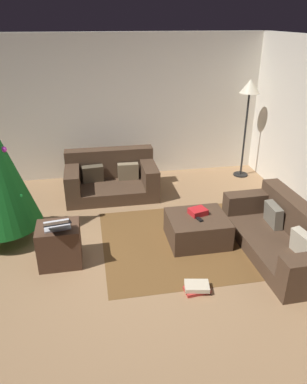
{
  "coord_description": "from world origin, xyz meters",
  "views": [
    {
      "loc": [
        -0.19,
        -3.68,
        2.83
      ],
      "look_at": [
        0.59,
        0.6,
        0.75
      ],
      "focal_mm": 34.41,
      "sensor_mm": 36.0,
      "label": 1
    }
  ],
  "objects_px": {
    "side_table": "(60,245)",
    "corner_lamp": "(249,94)",
    "couch_right": "(286,235)",
    "gift_box": "(198,212)",
    "tv_remote": "(198,219)",
    "book_stack": "(197,288)",
    "couch_left": "(111,178)",
    "ottoman": "(197,229)",
    "laptop": "(57,225)"
  },
  "relations": [
    {
      "from": "couch_right",
      "to": "gift_box",
      "type": "bearing_deg",
      "value": 61.11
    },
    {
      "from": "gift_box",
      "to": "book_stack",
      "type": "relative_size",
      "value": 0.74
    },
    {
      "from": "side_table",
      "to": "laptop",
      "type": "height_order",
      "value": "laptop"
    },
    {
      "from": "couch_right",
      "to": "corner_lamp",
      "type": "height_order",
      "value": "corner_lamp"
    },
    {
      "from": "gift_box",
      "to": "tv_remote",
      "type": "relative_size",
      "value": 1.42
    },
    {
      "from": "couch_left",
      "to": "ottoman",
      "type": "height_order",
      "value": "couch_left"
    },
    {
      "from": "ottoman",
      "to": "laptop",
      "type": "height_order",
      "value": "laptop"
    },
    {
      "from": "ottoman",
      "to": "laptop",
      "type": "xyz_separation_m",
      "value": [
        -1.83,
        -0.25,
        0.4
      ]
    },
    {
      "from": "tv_remote",
      "to": "corner_lamp",
      "type": "relative_size",
      "value": 0.09
    },
    {
      "from": "couch_left",
      "to": "laptop",
      "type": "distance_m",
      "value": 2.17
    },
    {
      "from": "couch_right",
      "to": "tv_remote",
      "type": "relative_size",
      "value": 11.76
    },
    {
      "from": "couch_left",
      "to": "laptop",
      "type": "height_order",
      "value": "couch_left"
    },
    {
      "from": "ottoman",
      "to": "side_table",
      "type": "relative_size",
      "value": 1.51
    },
    {
      "from": "tv_remote",
      "to": "book_stack",
      "type": "relative_size",
      "value": 0.52
    },
    {
      "from": "couch_right",
      "to": "gift_box",
      "type": "relative_size",
      "value": 8.29
    },
    {
      "from": "laptop",
      "to": "book_stack",
      "type": "xyz_separation_m",
      "value": [
        1.53,
        -0.77,
        -0.54
      ]
    },
    {
      "from": "couch_right",
      "to": "side_table",
      "type": "bearing_deg",
      "value": 83.19
    },
    {
      "from": "couch_left",
      "to": "couch_right",
      "type": "relative_size",
      "value": 0.82
    },
    {
      "from": "couch_right",
      "to": "tv_remote",
      "type": "distance_m",
      "value": 1.15
    },
    {
      "from": "couch_right",
      "to": "laptop",
      "type": "distance_m",
      "value": 2.91
    },
    {
      "from": "laptop",
      "to": "corner_lamp",
      "type": "bearing_deg",
      "value": 35.1
    },
    {
      "from": "couch_right",
      "to": "ottoman",
      "type": "distance_m",
      "value": 1.16
    },
    {
      "from": "couch_left",
      "to": "gift_box",
      "type": "height_order",
      "value": "couch_left"
    },
    {
      "from": "couch_left",
      "to": "tv_remote",
      "type": "xyz_separation_m",
      "value": [
        1.04,
        -1.82,
        0.1
      ]
    },
    {
      "from": "couch_left",
      "to": "side_table",
      "type": "bearing_deg",
      "value": 68.03
    },
    {
      "from": "side_table",
      "to": "book_stack",
      "type": "height_order",
      "value": "side_table"
    },
    {
      "from": "couch_left",
      "to": "tv_remote",
      "type": "distance_m",
      "value": 2.1
    },
    {
      "from": "ottoman",
      "to": "laptop",
      "type": "bearing_deg",
      "value": -172.34
    },
    {
      "from": "couch_left",
      "to": "gift_box",
      "type": "bearing_deg",
      "value": 122.56
    },
    {
      "from": "couch_left",
      "to": "side_table",
      "type": "relative_size",
      "value": 2.92
    },
    {
      "from": "tv_remote",
      "to": "laptop",
      "type": "bearing_deg",
      "value": 168.93
    },
    {
      "from": "corner_lamp",
      "to": "ottoman",
      "type": "bearing_deg",
      "value": -125.79
    },
    {
      "from": "side_table",
      "to": "laptop",
      "type": "bearing_deg",
      "value": -81.71
    },
    {
      "from": "side_table",
      "to": "corner_lamp",
      "type": "bearing_deg",
      "value": 34.29
    },
    {
      "from": "tv_remote",
      "to": "corner_lamp",
      "type": "distance_m",
      "value": 2.91
    },
    {
      "from": "couch_right",
      "to": "ottoman",
      "type": "bearing_deg",
      "value": 64.94
    },
    {
      "from": "book_stack",
      "to": "laptop",
      "type": "bearing_deg",
      "value": 153.14
    },
    {
      "from": "tv_remote",
      "to": "side_table",
      "type": "bearing_deg",
      "value": 166.93
    },
    {
      "from": "side_table",
      "to": "tv_remote",
      "type": "bearing_deg",
      "value": 3.73
    },
    {
      "from": "gift_box",
      "to": "ottoman",
      "type": "bearing_deg",
      "value": -105.9
    },
    {
      "from": "couch_left",
      "to": "book_stack",
      "type": "height_order",
      "value": "couch_left"
    },
    {
      "from": "couch_right",
      "to": "gift_box",
      "type": "xyz_separation_m",
      "value": [
        -1.03,
        0.54,
        0.16
      ]
    },
    {
      "from": "gift_box",
      "to": "side_table",
      "type": "distance_m",
      "value": 1.88
    },
    {
      "from": "laptop",
      "to": "ottoman",
      "type": "bearing_deg",
      "value": 7.66
    },
    {
      "from": "couch_right",
      "to": "laptop",
      "type": "height_order",
      "value": "laptop"
    },
    {
      "from": "couch_right",
      "to": "couch_left",
      "type": "bearing_deg",
      "value": 42.2
    },
    {
      "from": "couch_left",
      "to": "tv_remote",
      "type": "relative_size",
      "value": 9.62
    },
    {
      "from": "side_table",
      "to": "corner_lamp",
      "type": "height_order",
      "value": "corner_lamp"
    },
    {
      "from": "couch_right",
      "to": "tv_remote",
      "type": "xyz_separation_m",
      "value": [
        -1.07,
        0.4,
        0.13
      ]
    },
    {
      "from": "gift_box",
      "to": "laptop",
      "type": "xyz_separation_m",
      "value": [
        -1.85,
        -0.32,
        0.17
      ]
    }
  ]
}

